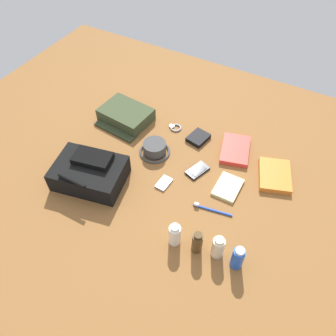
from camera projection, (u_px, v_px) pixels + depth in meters
ground_plane at (168, 175)px, 1.65m from camera, size 2.64×2.02×0.02m
backpack at (90, 172)px, 1.57m from camera, size 0.36×0.29×0.13m
toiletry_pouch at (125, 115)px, 1.87m from camera, size 0.29×0.26×0.07m
bucket_hat at (155, 149)px, 1.71m from camera, size 0.16×0.16×0.07m
deodorant_spray at (238, 258)px, 1.29m from camera, size 0.05×0.05×0.12m
lotion_bottle at (218, 247)px, 1.32m from camera, size 0.05×0.05×0.12m
cologne_bottle at (197, 242)px, 1.34m from camera, size 0.04×0.04×0.12m
toothpaste_tube at (175, 234)px, 1.36m from camera, size 0.05×0.05×0.12m
paperback_novel at (275, 176)px, 1.62m from camera, size 0.21×0.24×0.03m
travel_guidebook at (235, 150)px, 1.73m from camera, size 0.19×0.24×0.03m
cell_phone at (197, 170)px, 1.65m from camera, size 0.10×0.13×0.01m
media_player at (164, 183)px, 1.60m from camera, size 0.06×0.09×0.01m
wristwatch at (175, 128)px, 1.85m from camera, size 0.07×0.06×0.01m
toothbrush at (210, 209)px, 1.50m from camera, size 0.18×0.04×0.02m
wallet at (198, 138)px, 1.79m from camera, size 0.11×0.13×0.02m
notepad at (228, 187)px, 1.58m from camera, size 0.11×0.15×0.02m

